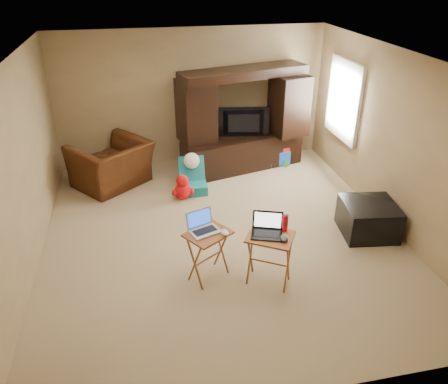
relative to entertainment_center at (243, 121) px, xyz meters
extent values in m
plane|color=tan|center=(-0.85, -2.15, -0.94)|extent=(5.50, 5.50, 0.00)
plane|color=silver|center=(-0.85, -2.15, 1.56)|extent=(5.50, 5.50, 0.00)
plane|color=tan|center=(-0.85, 0.60, 0.31)|extent=(5.00, 0.00, 5.00)
plane|color=tan|center=(-0.85, -4.90, 0.31)|extent=(5.00, 0.00, 5.00)
plane|color=tan|center=(-3.35, -2.15, 0.31)|extent=(0.00, 5.50, 5.50)
plane|color=tan|center=(1.65, -2.15, 0.31)|extent=(0.00, 5.50, 5.50)
plane|color=white|center=(1.63, -0.60, 0.46)|extent=(0.00, 1.20, 1.20)
cube|color=white|center=(1.61, -0.60, 0.46)|extent=(0.06, 1.14, 1.34)
cube|color=black|center=(0.00, 0.00, 0.00)|extent=(2.37, 1.13, 1.88)
imported|color=black|center=(0.00, -0.04, -0.04)|extent=(0.96, 0.27, 0.55)
imported|color=#4D2410|center=(-2.40, -0.22, -0.55)|extent=(1.59, 1.57, 0.78)
cube|color=black|center=(1.24, -2.54, -0.70)|extent=(0.83, 0.83, 0.47)
cube|color=#994925|center=(-1.19, -3.07, -0.61)|extent=(0.64, 0.61, 0.66)
cube|color=#A15127|center=(-0.49, -3.31, -0.60)|extent=(0.67, 0.63, 0.69)
cube|color=#B7B7BC|center=(-1.22, -3.04, -0.16)|extent=(0.42, 0.38, 0.24)
cube|color=black|center=(-0.53, -3.29, -0.14)|extent=(0.44, 0.40, 0.24)
ellipsoid|color=silver|center=(-1.00, -3.14, -0.26)|extent=(0.11, 0.15, 0.05)
ellipsoid|color=#46454A|center=(-0.36, -3.43, -0.23)|extent=(0.12, 0.15, 0.06)
cylinder|color=red|center=(-0.29, -3.23, -0.15)|extent=(0.07, 0.07, 0.21)
camera|label=1|loc=(-1.88, -7.36, 2.61)|focal=35.00mm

